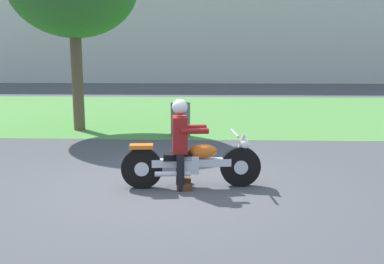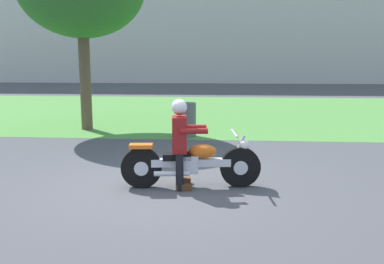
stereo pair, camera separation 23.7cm
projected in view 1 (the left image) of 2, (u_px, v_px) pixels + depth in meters
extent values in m
plane|color=#4C4C51|center=(167.00, 187.00, 6.65)|extent=(120.00, 120.00, 0.00)
cube|color=#549342|center=(193.00, 111.00, 16.39)|extent=(60.00, 12.00, 0.01)
cylinder|color=black|center=(240.00, 167.00, 6.63)|extent=(0.65, 0.19, 0.64)
cylinder|color=silver|center=(240.00, 167.00, 6.63)|extent=(0.24, 0.16, 0.22)
cylinder|color=black|center=(142.00, 168.00, 6.53)|extent=(0.65, 0.19, 0.64)
cylinder|color=silver|center=(142.00, 168.00, 6.53)|extent=(0.24, 0.16, 0.22)
cube|color=silver|center=(191.00, 162.00, 6.56)|extent=(1.25, 0.27, 0.12)
cube|color=silver|center=(188.00, 164.00, 6.56)|extent=(0.34, 0.27, 0.28)
ellipsoid|color=orange|center=(203.00, 151.00, 6.55)|extent=(0.46, 0.29, 0.22)
cube|color=black|center=(177.00, 156.00, 6.53)|extent=(0.46, 0.29, 0.10)
cube|color=orange|center=(141.00, 146.00, 6.47)|extent=(0.38, 0.24, 0.06)
cylinder|color=silver|center=(237.00, 151.00, 6.58)|extent=(0.26, 0.08, 0.53)
cylinder|color=silver|center=(235.00, 133.00, 6.53)|extent=(0.11, 0.66, 0.04)
sphere|color=white|center=(245.00, 144.00, 6.57)|extent=(0.16, 0.16, 0.16)
cylinder|color=silver|center=(173.00, 174.00, 6.43)|extent=(0.56, 0.14, 0.08)
cylinder|color=black|center=(180.00, 167.00, 6.75)|extent=(0.12, 0.12, 0.57)
cube|color=#593319|center=(183.00, 181.00, 6.79)|extent=(0.25, 0.13, 0.10)
cylinder|color=black|center=(181.00, 173.00, 6.40)|extent=(0.12, 0.12, 0.57)
cube|color=#593319|center=(184.00, 187.00, 6.44)|extent=(0.25, 0.13, 0.10)
cube|color=maroon|center=(180.00, 134.00, 6.47)|extent=(0.26, 0.40, 0.56)
cylinder|color=maroon|center=(193.00, 127.00, 6.64)|extent=(0.43, 0.14, 0.09)
cylinder|color=maroon|center=(195.00, 131.00, 6.31)|extent=(0.43, 0.14, 0.09)
sphere|color=#996B4C|center=(180.00, 109.00, 6.41)|extent=(0.20, 0.20, 0.20)
sphere|color=silver|center=(180.00, 107.00, 6.40)|extent=(0.24, 0.24, 0.24)
cylinder|color=brown|center=(78.00, 82.00, 11.74)|extent=(0.32, 0.32, 2.74)
cylinder|color=#595E5B|center=(180.00, 120.00, 10.88)|extent=(0.51, 0.51, 0.88)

